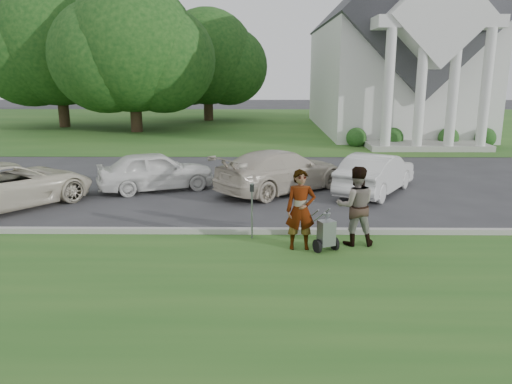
{
  "coord_description": "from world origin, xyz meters",
  "views": [
    {
      "loc": [
        0.29,
        -11.37,
        3.99
      ],
      "look_at": [
        0.18,
        0.0,
        1.22
      ],
      "focal_mm": 35.0,
      "sensor_mm": 36.0,
      "label": 1
    }
  ],
  "objects_px": {
    "striping_cart": "(326,234)",
    "person_left": "(301,211)",
    "tree_left": "(132,53)",
    "person_right": "(356,206)",
    "tree_far": "(58,46)",
    "car_d": "(376,173)",
    "parking_meter_near": "(252,204)",
    "car_a": "(9,185)",
    "car_b": "(156,171)",
    "tree_back": "(207,61)",
    "car_c": "(281,171)",
    "church": "(392,40)"
  },
  "relations": [
    {
      "from": "car_c",
      "to": "car_a",
      "type": "bearing_deg",
      "value": 64.93
    },
    {
      "from": "tree_back",
      "to": "car_c",
      "type": "xyz_separation_m",
      "value": [
        5.0,
        -24.83,
        -4.02
      ]
    },
    {
      "from": "tree_far",
      "to": "tree_back",
      "type": "relative_size",
      "value": 1.21
    },
    {
      "from": "car_b",
      "to": "church",
      "type": "bearing_deg",
      "value": -56.66
    },
    {
      "from": "car_a",
      "to": "car_b",
      "type": "distance_m",
      "value": 4.54
    },
    {
      "from": "person_left",
      "to": "person_right",
      "type": "distance_m",
      "value": 1.34
    },
    {
      "from": "striping_cart",
      "to": "parking_meter_near",
      "type": "height_order",
      "value": "parking_meter_near"
    },
    {
      "from": "striping_cart",
      "to": "person_left",
      "type": "bearing_deg",
      "value": 142.73
    },
    {
      "from": "tree_back",
      "to": "car_a",
      "type": "bearing_deg",
      "value": -96.76
    },
    {
      "from": "tree_back",
      "to": "striping_cart",
      "type": "bearing_deg",
      "value": -79.31
    },
    {
      "from": "tree_far",
      "to": "tree_left",
      "type": "bearing_deg",
      "value": -26.56
    },
    {
      "from": "parking_meter_near",
      "to": "car_b",
      "type": "bearing_deg",
      "value": 123.31
    },
    {
      "from": "parking_meter_near",
      "to": "tree_left",
      "type": "bearing_deg",
      "value": 110.38
    },
    {
      "from": "church",
      "to": "tree_far",
      "type": "xyz_separation_m",
      "value": [
        -23.01,
        1.87,
        -0.25
      ]
    },
    {
      "from": "church",
      "to": "person_left",
      "type": "relative_size",
      "value": 13.1
    },
    {
      "from": "tree_left",
      "to": "tree_back",
      "type": "distance_m",
      "value": 8.95
    },
    {
      "from": "church",
      "to": "person_left",
      "type": "bearing_deg",
      "value": -108.27
    },
    {
      "from": "striping_cart",
      "to": "parking_meter_near",
      "type": "relative_size",
      "value": 0.82
    },
    {
      "from": "tree_left",
      "to": "person_right",
      "type": "bearing_deg",
      "value": -64.66
    },
    {
      "from": "parking_meter_near",
      "to": "car_b",
      "type": "relative_size",
      "value": 0.35
    },
    {
      "from": "church",
      "to": "car_b",
      "type": "height_order",
      "value": "church"
    },
    {
      "from": "striping_cart",
      "to": "car_b",
      "type": "distance_m",
      "value": 7.83
    },
    {
      "from": "person_left",
      "to": "car_b",
      "type": "distance_m",
      "value": 7.37
    },
    {
      "from": "person_left",
      "to": "car_c",
      "type": "distance_m",
      "value": 5.68
    },
    {
      "from": "church",
      "to": "tree_back",
      "type": "xyz_separation_m",
      "value": [
        -13.01,
        6.87,
        -1.21
      ]
    },
    {
      "from": "parking_meter_near",
      "to": "car_d",
      "type": "height_order",
      "value": "parking_meter_near"
    },
    {
      "from": "parking_meter_near",
      "to": "car_a",
      "type": "bearing_deg",
      "value": 158.75
    },
    {
      "from": "tree_back",
      "to": "car_d",
      "type": "xyz_separation_m",
      "value": [
        8.15,
        -25.05,
        -4.06
      ]
    },
    {
      "from": "tree_far",
      "to": "car_d",
      "type": "height_order",
      "value": "tree_far"
    },
    {
      "from": "tree_far",
      "to": "person_right",
      "type": "distance_m",
      "value": 30.49
    },
    {
      "from": "person_left",
      "to": "car_b",
      "type": "height_order",
      "value": "person_left"
    },
    {
      "from": "person_right",
      "to": "car_a",
      "type": "xyz_separation_m",
      "value": [
        -9.7,
        3.23,
        -0.24
      ]
    },
    {
      "from": "tree_left",
      "to": "striping_cart",
      "type": "bearing_deg",
      "value": -66.63
    },
    {
      "from": "tree_back",
      "to": "car_d",
      "type": "height_order",
      "value": "tree_back"
    },
    {
      "from": "tree_left",
      "to": "car_a",
      "type": "bearing_deg",
      "value": -87.57
    },
    {
      "from": "church",
      "to": "person_right",
      "type": "bearing_deg",
      "value": -105.58
    },
    {
      "from": "tree_left",
      "to": "car_c",
      "type": "relative_size",
      "value": 2.19
    },
    {
      "from": "striping_cart",
      "to": "car_b",
      "type": "relative_size",
      "value": 0.29
    },
    {
      "from": "tree_left",
      "to": "car_b",
      "type": "height_order",
      "value": "tree_left"
    },
    {
      "from": "person_left",
      "to": "car_d",
      "type": "relative_size",
      "value": 0.45
    },
    {
      "from": "car_b",
      "to": "parking_meter_near",
      "type": "bearing_deg",
      "value": -168.72
    },
    {
      "from": "tree_back",
      "to": "car_a",
      "type": "height_order",
      "value": "tree_back"
    },
    {
      "from": "church",
      "to": "car_a",
      "type": "xyz_separation_m",
      "value": [
        -16.21,
        -20.09,
        -5.25
      ]
    },
    {
      "from": "tree_far",
      "to": "car_d",
      "type": "relative_size",
      "value": 2.86
    },
    {
      "from": "tree_far",
      "to": "parking_meter_near",
      "type": "xyz_separation_m",
      "value": [
        14.1,
        -24.8,
        -4.82
      ]
    },
    {
      "from": "person_left",
      "to": "church",
      "type": "bearing_deg",
      "value": 70.93
    },
    {
      "from": "striping_cart",
      "to": "tree_far",
      "type": "bearing_deg",
      "value": 97.84
    },
    {
      "from": "church",
      "to": "tree_left",
      "type": "height_order",
      "value": "church"
    },
    {
      "from": "striping_cart",
      "to": "car_c",
      "type": "xyz_separation_m",
      "value": [
        -0.78,
        5.81,
        0.29
      ]
    },
    {
      "from": "person_right",
      "to": "car_b",
      "type": "height_order",
      "value": "person_right"
    }
  ]
}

